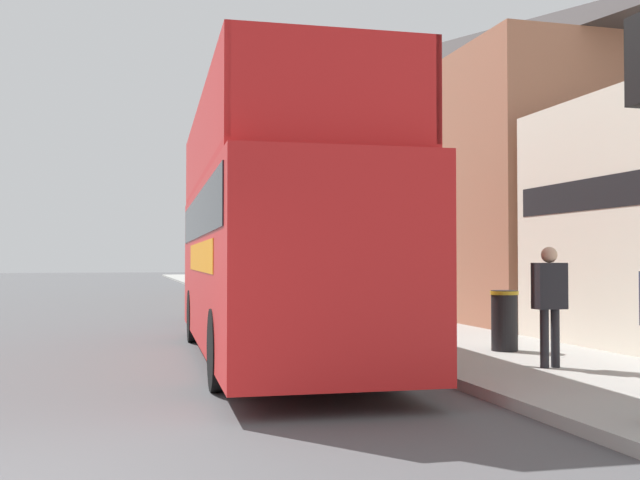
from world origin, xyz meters
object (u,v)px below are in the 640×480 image
object	(u,v)px
lamp_post_second	(295,205)
lamp_post_third	(237,218)
lamp_post_nearest	(422,140)
litter_bin	(504,319)
parked_car_ahead_of_bus	(238,297)
tour_bus	(271,248)
pedestrian_second	(550,295)

from	to	relation	value
lamp_post_second	lamp_post_third	world-z (taller)	lamp_post_third
lamp_post_nearest	litter_bin	size ratio (longest dim) A/B	4.93
parked_car_ahead_of_bus	lamp_post_third	distance (m)	10.97
litter_bin	tour_bus	bearing A→B (deg)	164.16
tour_bus	lamp_post_nearest	xyz separation A→B (m)	(2.12, -1.48, 1.68)
parked_car_ahead_of_bus	lamp_post_third	world-z (taller)	lamp_post_third
lamp_post_nearest	lamp_post_third	distance (m)	19.29
tour_bus	lamp_post_second	world-z (taller)	lamp_post_second
pedestrian_second	lamp_post_second	xyz separation A→B (m)	(-1.11, 11.16, 2.06)
tour_bus	parked_car_ahead_of_bus	bearing A→B (deg)	87.91
lamp_post_second	lamp_post_nearest	bearing A→B (deg)	-91.18
pedestrian_second	parked_car_ahead_of_bus	bearing A→B (deg)	105.54
tour_bus	lamp_post_third	bearing A→B (deg)	85.54
pedestrian_second	lamp_post_nearest	xyz separation A→B (m)	(-1.31, 1.52, 2.38)
parked_car_ahead_of_bus	litter_bin	size ratio (longest dim) A/B	4.06
tour_bus	lamp_post_second	size ratio (longest dim) A/B	2.20
pedestrian_second	lamp_post_third	bearing A→B (deg)	93.60
tour_bus	lamp_post_second	distance (m)	8.59
tour_bus	litter_bin	world-z (taller)	tour_bus
lamp_post_second	litter_bin	bearing A→B (deg)	-81.02
parked_car_ahead_of_bus	pedestrian_second	xyz separation A→B (m)	(2.86, -10.29, 0.50)
pedestrian_second	litter_bin	distance (m)	2.02
lamp_post_second	lamp_post_third	xyz separation A→B (m)	(-0.20, 9.65, 0.12)
tour_bus	lamp_post_nearest	bearing A→B (deg)	-32.66
lamp_post_nearest	tour_bus	bearing A→B (deg)	145.02
tour_bus	parked_car_ahead_of_bus	xyz separation A→B (m)	(0.56, 7.29, -1.20)
pedestrian_second	lamp_post_second	world-z (taller)	lamp_post_second
parked_car_ahead_of_bus	lamp_post_nearest	size ratio (longest dim) A/B	0.82
tour_bus	lamp_post_third	world-z (taller)	lamp_post_third
parked_car_ahead_of_bus	lamp_post_third	xyz separation A→B (m)	(1.55, 10.52, 2.68)
lamp_post_third	pedestrian_second	bearing A→B (deg)	-86.40
pedestrian_second	lamp_post_third	distance (m)	20.96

